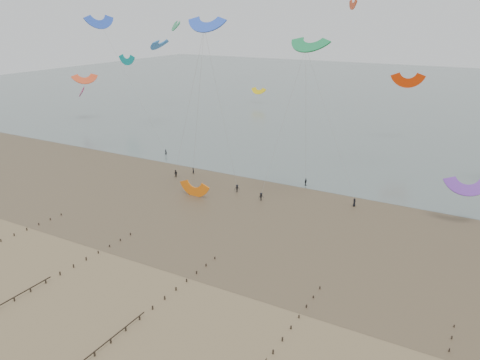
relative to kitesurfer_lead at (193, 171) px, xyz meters
The scene contains 6 objects.
ground 51.72m from the kitesurfer_lead, 62.72° to the right, with size 500.00×500.00×0.00m, color brown.
sea_and_shore 22.79m from the kitesurfer_lead, 30.51° to the right, with size 500.00×665.00×0.03m.
kitesurfer_lead is the anchor object (origin of this frame).
kitesurfers 40.39m from the kitesurfer_lead, ahead, with size 109.07×21.83×1.86m.
grounded_kite 15.18m from the kitesurfer_lead, 54.51° to the right, with size 6.48×3.39×4.94m, color orange, non-canonical shape.
kites_airborne 44.94m from the kitesurfer_lead, 71.64° to the left, with size 237.33×121.56×43.79m.
Camera 1 is at (40.54, -44.84, 37.64)m, focal length 35.00 mm.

